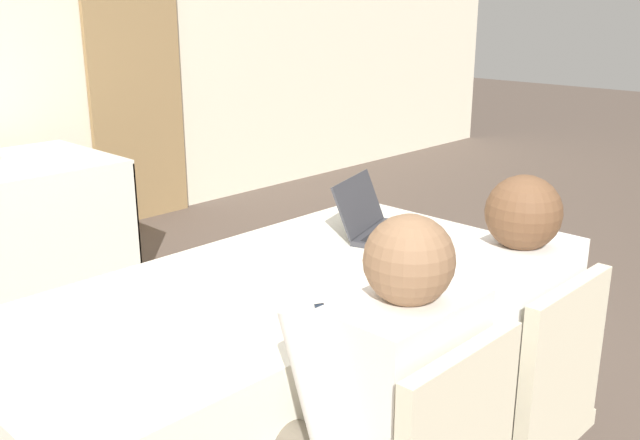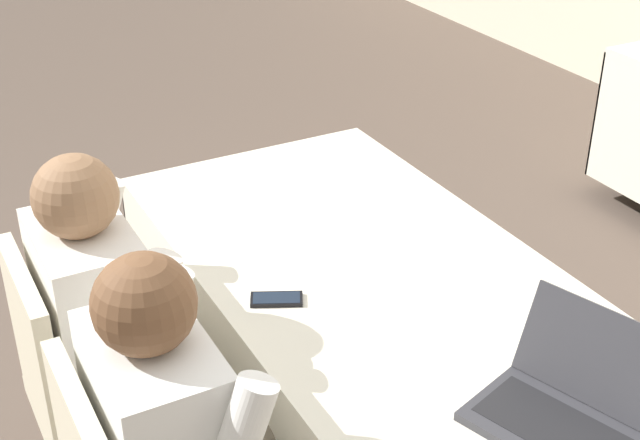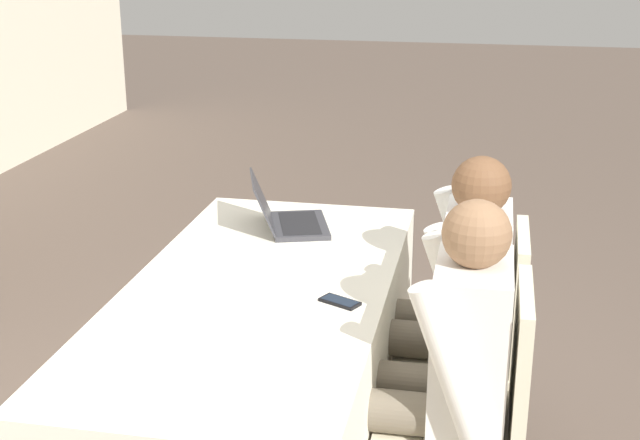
# 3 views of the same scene
# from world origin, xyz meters

# --- Properties ---
(conference_table_near) EXTENTS (1.87, 0.87, 0.74)m
(conference_table_near) POSITION_xyz_m (0.00, 0.00, 0.57)
(conference_table_near) COLOR silver
(conference_table_near) RESTS_ON ground_plane
(laptop) EXTENTS (0.40, 0.38, 0.21)m
(laptop) POSITION_xyz_m (0.60, 0.03, 0.79)
(laptop) COLOR #333338
(laptop) RESTS_ON conference_table_near
(cell_phone) EXTENTS (0.11, 0.14, 0.01)m
(cell_phone) POSITION_xyz_m (-0.08, -0.30, 0.75)
(cell_phone) COLOR black
(cell_phone) RESTS_ON conference_table_near
(paper_beside_laptop) EXTENTS (0.29, 0.35, 0.00)m
(paper_beside_laptop) POSITION_xyz_m (-0.07, 0.24, 0.74)
(paper_beside_laptop) COLOR white
(paper_beside_laptop) RESTS_ON conference_table_near
(chair_near_left) EXTENTS (0.44, 0.44, 0.91)m
(chair_near_left) POSITION_xyz_m (-0.25, -0.74, 0.50)
(chair_near_left) COLOR tan
(chair_near_left) RESTS_ON ground_plane
(chair_near_right) EXTENTS (0.44, 0.44, 0.91)m
(chair_near_right) POSITION_xyz_m (0.25, -0.74, 0.50)
(chair_near_right) COLOR tan
(chair_near_right) RESTS_ON ground_plane
(person_checkered_shirt) EXTENTS (0.50, 0.52, 1.17)m
(person_checkered_shirt) POSITION_xyz_m (-0.25, -0.64, 0.66)
(person_checkered_shirt) COLOR #665B4C
(person_checkered_shirt) RESTS_ON ground_plane
(person_white_shirt) EXTENTS (0.50, 0.52, 1.17)m
(person_white_shirt) POSITION_xyz_m (0.25, -0.64, 0.66)
(person_white_shirt) COLOR #665B4C
(person_white_shirt) RESTS_ON ground_plane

